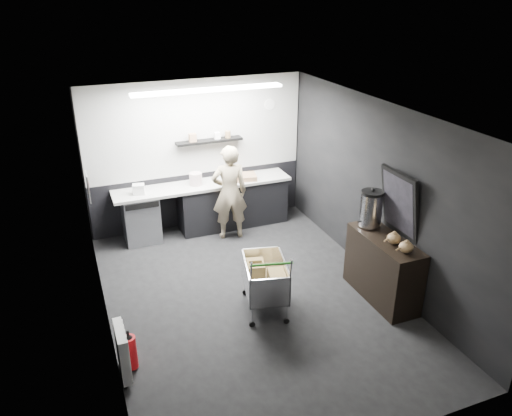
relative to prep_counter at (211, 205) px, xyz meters
name	(u,v)px	position (x,y,z in m)	size (l,w,h in m)	color
floor	(252,298)	(-0.14, -2.42, -0.46)	(5.50, 5.50, 0.00)	black
ceiling	(252,115)	(-0.14, -2.42, 2.24)	(5.50, 5.50, 0.00)	white
wall_back	(197,154)	(-0.14, 0.33, 0.89)	(5.50, 5.50, 0.00)	black
wall_front	(366,338)	(-0.14, -5.17, 0.89)	(5.50, 5.50, 0.00)	black
wall_left	(98,240)	(-2.14, -2.42, 0.89)	(5.50, 5.50, 0.00)	black
wall_right	(378,193)	(1.86, -2.42, 0.89)	(5.50, 5.50, 0.00)	black
kitchen_wall_panel	(196,128)	(-0.14, 0.31, 1.39)	(3.95, 0.02, 1.70)	#B8B9B4
dado_panel	(200,198)	(-0.14, 0.31, 0.04)	(3.95, 0.02, 1.00)	black
floating_shelf	(209,141)	(0.06, 0.20, 1.16)	(1.20, 0.22, 0.04)	black
wall_clock	(270,104)	(1.26, 0.30, 1.69)	(0.20, 0.20, 0.03)	white
poster	(88,187)	(-2.12, -1.12, 1.09)	(0.02, 0.30, 0.40)	silver
poster_red_band	(88,182)	(-2.11, -1.12, 1.16)	(0.01, 0.22, 0.10)	red
radiator	(122,351)	(-2.08, -3.32, -0.11)	(0.10, 0.50, 0.60)	white
ceiling_strip	(209,90)	(-0.14, -0.57, 2.21)	(2.40, 0.20, 0.04)	white
prep_counter	(211,205)	(0.00, 0.00, 0.00)	(3.20, 0.61, 0.90)	black
person	(230,193)	(0.21, -0.45, 0.39)	(0.62, 0.41, 1.70)	beige
shopping_cart	(265,279)	(-0.06, -2.70, 0.02)	(0.74, 1.03, 1.01)	silver
sideboard	(383,260)	(1.62, -3.02, 0.14)	(0.54, 1.27, 1.90)	black
fire_extinguisher	(130,351)	(-1.99, -3.23, -0.20)	(0.16, 0.16, 0.52)	red
cardboard_box	(244,177)	(0.62, -0.05, 0.49)	(0.44, 0.34, 0.09)	#977050
pink_tub	(196,179)	(-0.27, 0.00, 0.55)	(0.22, 0.22, 0.22)	beige
white_container	(139,189)	(-1.28, -0.05, 0.53)	(0.19, 0.15, 0.17)	white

